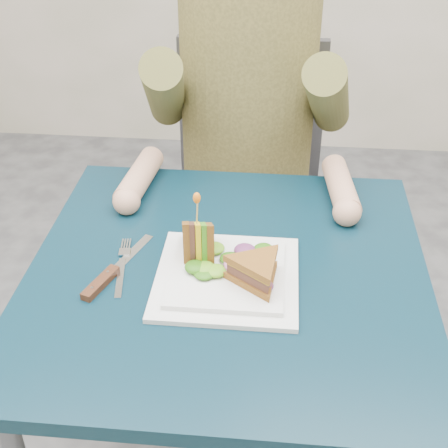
# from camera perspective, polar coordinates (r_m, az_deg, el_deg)

# --- Properties ---
(table) EXTENTS (0.75, 0.75, 0.73)m
(table) POSITION_cam_1_polar(r_m,az_deg,el_deg) (1.23, 0.31, -7.10)
(table) COLOR black
(table) RESTS_ON ground
(chair) EXTENTS (0.42, 0.40, 0.93)m
(chair) POSITION_cam_1_polar(r_m,az_deg,el_deg) (1.84, 2.18, 3.98)
(chair) COLOR #47474C
(chair) RESTS_ON ground
(diner) EXTENTS (0.54, 0.59, 0.74)m
(diner) POSITION_cam_1_polar(r_m,az_deg,el_deg) (1.57, 2.21, 13.80)
(diner) COLOR brown
(diner) RESTS_ON chair
(plate) EXTENTS (0.26, 0.26, 0.02)m
(plate) POSITION_cam_1_polar(r_m,az_deg,el_deg) (1.14, 0.26, -4.79)
(plate) COLOR white
(plate) RESTS_ON table
(sandwich_flat) EXTENTS (0.17, 0.17, 0.05)m
(sandwich_flat) POSITION_cam_1_polar(r_m,az_deg,el_deg) (1.10, 3.01, -4.29)
(sandwich_flat) COLOR brown
(sandwich_flat) RESTS_ON plate
(sandwich_upright) EXTENTS (0.08, 0.12, 0.12)m
(sandwich_upright) POSITION_cam_1_polar(r_m,az_deg,el_deg) (1.16, -2.39, -1.49)
(sandwich_upright) COLOR brown
(sandwich_upright) RESTS_ON plate
(fork) EXTENTS (0.04, 0.18, 0.01)m
(fork) POSITION_cam_1_polar(r_m,az_deg,el_deg) (1.19, -9.32, -4.02)
(fork) COLOR silver
(fork) RESTS_ON table
(knife) EXTENTS (0.09, 0.21, 0.02)m
(knife) POSITION_cam_1_polar(r_m,az_deg,el_deg) (1.17, -10.67, -4.79)
(knife) COLOR silver
(knife) RESTS_ON table
(toothpick) EXTENTS (0.01, 0.01, 0.06)m
(toothpick) POSITION_cam_1_polar(r_m,az_deg,el_deg) (1.12, -2.47, 1.17)
(toothpick) COLOR tan
(toothpick) RESTS_ON sandwich_upright
(toothpick_frill) EXTENTS (0.01, 0.01, 0.02)m
(toothpick_frill) POSITION_cam_1_polar(r_m,az_deg,el_deg) (1.11, -2.50, 2.39)
(toothpick_frill) COLOR orange
(toothpick_frill) RESTS_ON sandwich_upright
(lettuce_spill) EXTENTS (0.15, 0.13, 0.02)m
(lettuce_spill) POSITION_cam_1_polar(r_m,az_deg,el_deg) (1.14, 0.56, -3.67)
(lettuce_spill) COLOR #337A14
(lettuce_spill) RESTS_ON plate
(onion_ring) EXTENTS (0.04, 0.04, 0.02)m
(onion_ring) POSITION_cam_1_polar(r_m,az_deg,el_deg) (1.13, 1.05, -3.65)
(onion_ring) COLOR #9E4C7A
(onion_ring) RESTS_ON plate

